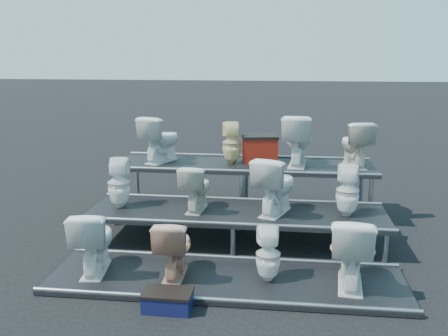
# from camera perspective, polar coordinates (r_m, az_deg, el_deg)

# --- Properties ---
(ground) EXTENTS (80.00, 80.00, 0.00)m
(ground) POSITION_cam_1_polar(r_m,az_deg,el_deg) (7.25, 1.42, -8.42)
(ground) COLOR black
(ground) RESTS_ON ground
(tier_front) EXTENTS (4.20, 1.20, 0.06)m
(tier_front) POSITION_cam_1_polar(r_m,az_deg,el_deg) (6.05, 0.21, -12.67)
(tier_front) COLOR black
(tier_front) RESTS_ON ground
(tier_mid) EXTENTS (4.20, 1.20, 0.46)m
(tier_mid) POSITION_cam_1_polar(r_m,az_deg,el_deg) (7.16, 1.43, -6.71)
(tier_mid) COLOR black
(tier_mid) RESTS_ON ground
(tier_back) EXTENTS (4.20, 1.20, 0.86)m
(tier_back) POSITION_cam_1_polar(r_m,az_deg,el_deg) (8.34, 2.30, -2.39)
(tier_back) COLOR black
(tier_back) RESTS_ON ground
(toilet_0) EXTENTS (0.53, 0.82, 0.79)m
(toilet_0) POSITION_cam_1_polar(r_m,az_deg,el_deg) (6.26, -14.66, -7.99)
(toilet_0) COLOR white
(toilet_0) RESTS_ON tier_front
(toilet_1) EXTENTS (0.41, 0.71, 0.71)m
(toilet_1) POSITION_cam_1_polar(r_m,az_deg,el_deg) (5.99, -5.73, -8.97)
(toilet_1) COLOR tan
(toilet_1) RESTS_ON tier_front
(toilet_2) EXTENTS (0.32, 0.32, 0.64)m
(toilet_2) POSITION_cam_1_polar(r_m,az_deg,el_deg) (5.87, 5.07, -9.81)
(toilet_2) COLOR white
(toilet_2) RESTS_ON tier_front
(toilet_3) EXTENTS (0.55, 0.87, 0.84)m
(toilet_3) POSITION_cam_1_polar(r_m,az_deg,el_deg) (5.89, 14.33, -9.08)
(toilet_3) COLOR white
(toilet_3) RESTS_ON tier_front
(toilet_4) EXTENTS (0.37, 0.38, 0.71)m
(toilet_4) POSITION_cam_1_polar(r_m,az_deg,el_deg) (7.34, -11.93, -1.71)
(toilet_4) COLOR white
(toilet_4) RESTS_ON tier_mid
(toilet_5) EXTENTS (0.43, 0.68, 0.66)m
(toilet_5) POSITION_cam_1_polar(r_m,az_deg,el_deg) (7.07, -3.21, -2.22)
(toilet_5) COLOR beige
(toilet_5) RESTS_ON tier_mid
(toilet_6) EXTENTS (0.71, 0.90, 0.81)m
(toilet_6) POSITION_cam_1_polar(r_m,az_deg,el_deg) (6.95, 5.89, -1.93)
(toilet_6) COLOR white
(toilet_6) RESTS_ON tier_mid
(toilet_7) EXTENTS (0.35, 0.35, 0.70)m
(toilet_7) POSITION_cam_1_polar(r_m,az_deg,el_deg) (7.01, 13.94, -2.55)
(toilet_7) COLOR white
(toilet_7) RESTS_ON tier_mid
(toilet_8) EXTENTS (0.70, 0.87, 0.77)m
(toilet_8) POSITION_cam_1_polar(r_m,az_deg,el_deg) (8.38, -7.24, 3.33)
(toilet_8) COLOR white
(toilet_8) RESTS_ON tier_back
(toilet_9) EXTENTS (0.36, 0.37, 0.68)m
(toilet_9) POSITION_cam_1_polar(r_m,az_deg,el_deg) (8.18, 0.89, 2.86)
(toilet_9) COLOR beige
(toilet_9) RESTS_ON tier_back
(toilet_10) EXTENTS (0.55, 0.86, 0.83)m
(toilet_10) POSITION_cam_1_polar(r_m,az_deg,el_deg) (8.13, 8.38, 3.19)
(toilet_10) COLOR white
(toilet_10) RESTS_ON tier_back
(toilet_11) EXTENTS (0.56, 0.80, 0.74)m
(toilet_11) POSITION_cam_1_polar(r_m,az_deg,el_deg) (8.21, 14.75, 2.68)
(toilet_11) COLOR beige
(toilet_11) RESTS_ON tier_back
(red_crate) EXTENTS (0.63, 0.54, 0.40)m
(red_crate) POSITION_cam_1_polar(r_m,az_deg,el_deg) (8.37, 4.07, 2.10)
(red_crate) COLOR maroon
(red_crate) RESTS_ON tier_back
(step_stool) EXTENTS (0.51, 0.31, 0.18)m
(step_stool) POSITION_cam_1_polar(r_m,az_deg,el_deg) (5.48, -6.46, -14.95)
(step_stool) COLOR #0F1136
(step_stool) RESTS_ON ground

